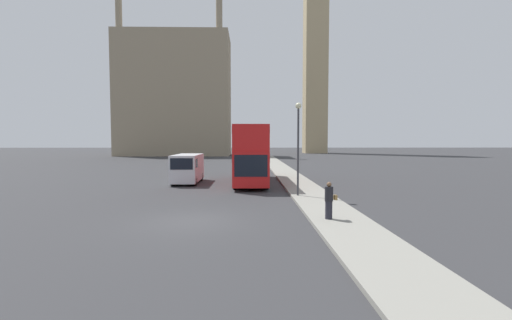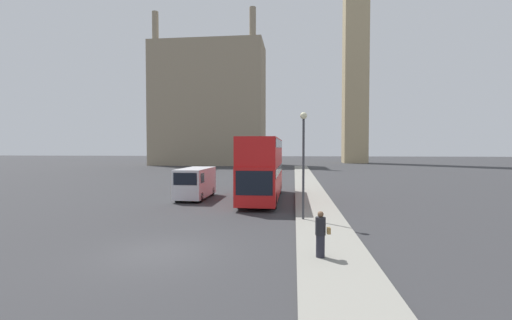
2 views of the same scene
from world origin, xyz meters
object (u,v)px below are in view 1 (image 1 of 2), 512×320
object	(u,v)px
clock_tower	(316,31)
street_lamp	(298,134)
pedestrian	(329,200)
red_double_decker_bus	(250,152)
white_van	(187,168)

from	to	relation	value
clock_tower	street_lamp	size ratio (longest dim) A/B	11.59
pedestrian	street_lamp	distance (m)	6.82
clock_tower	red_double_decker_bus	world-z (taller)	clock_tower
clock_tower	pedestrian	distance (m)	86.42
street_lamp	pedestrian	bearing A→B (deg)	-86.07
red_double_decker_bus	pedestrian	size ratio (longest dim) A/B	6.82
white_van	street_lamp	xyz separation A→B (m)	(7.89, -7.29, 2.56)
clock_tower	white_van	xyz separation A→B (m)	(-22.94, -65.51, -31.57)
clock_tower	red_double_decker_bus	distance (m)	74.30
red_double_decker_bus	white_van	bearing A→B (deg)	-179.36
red_double_decker_bus	street_lamp	xyz separation A→B (m)	(2.80, -7.35, 1.28)
white_van	pedestrian	bearing A→B (deg)	-58.31
white_van	red_double_decker_bus	bearing A→B (deg)	0.64
red_double_decker_bus	white_van	size ratio (longest dim) A/B	2.10
white_van	clock_tower	bearing A→B (deg)	70.70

